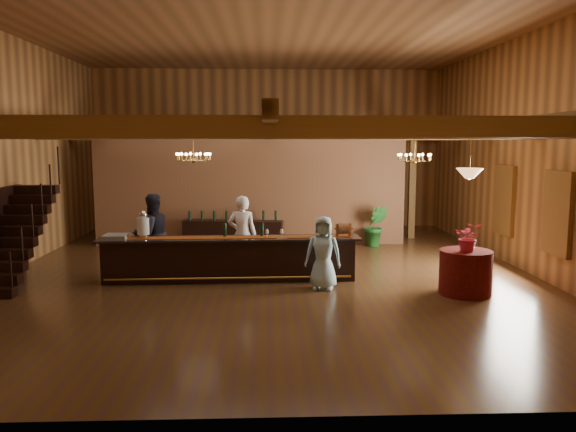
{
  "coord_description": "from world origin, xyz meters",
  "views": [
    {
      "loc": [
        -0.04,
        -12.81,
        3.0
      ],
      "look_at": [
        0.47,
        0.49,
        1.24
      ],
      "focal_mm": 35.0,
      "sensor_mm": 36.0,
      "label": 1
    }
  ],
  "objects_px": {
    "round_table": "(465,272)",
    "floor_plant": "(376,226)",
    "bartender": "(242,235)",
    "beverage_dispenser": "(143,225)",
    "guest": "(323,253)",
    "raffle_drum": "(344,229)",
    "chandelier_right": "(414,157)",
    "pendant_lamp": "(470,173)",
    "backbar_shelf": "(233,234)",
    "tasting_bar": "(230,259)",
    "chandelier_left": "(193,156)",
    "staff_second": "(152,234)"
  },
  "relations": [
    {
      "from": "backbar_shelf",
      "to": "floor_plant",
      "type": "bearing_deg",
      "value": 10.29
    },
    {
      "from": "pendant_lamp",
      "to": "beverage_dispenser",
      "type": "bearing_deg",
      "value": 168.73
    },
    {
      "from": "bartender",
      "to": "guest",
      "type": "bearing_deg",
      "value": 143.74
    },
    {
      "from": "staff_second",
      "to": "floor_plant",
      "type": "distance_m",
      "value": 6.6
    },
    {
      "from": "chandelier_right",
      "to": "chandelier_left",
      "type": "bearing_deg",
      "value": -178.94
    },
    {
      "from": "round_table",
      "to": "floor_plant",
      "type": "xyz_separation_m",
      "value": [
        -0.79,
        5.18,
        0.16
      ]
    },
    {
      "from": "chandelier_left",
      "to": "floor_plant",
      "type": "relative_size",
      "value": 0.67
    },
    {
      "from": "beverage_dispenser",
      "to": "chandelier_left",
      "type": "xyz_separation_m",
      "value": [
        0.95,
        1.24,
        1.44
      ]
    },
    {
      "from": "backbar_shelf",
      "to": "guest",
      "type": "relative_size",
      "value": 1.87
    },
    {
      "from": "chandelier_right",
      "to": "raffle_drum",
      "type": "bearing_deg",
      "value": -144.58
    },
    {
      "from": "raffle_drum",
      "to": "backbar_shelf",
      "type": "height_order",
      "value": "raffle_drum"
    },
    {
      "from": "backbar_shelf",
      "to": "chandelier_left",
      "type": "bearing_deg",
      "value": -98.06
    },
    {
      "from": "pendant_lamp",
      "to": "chandelier_right",
      "type": "bearing_deg",
      "value": 98.22
    },
    {
      "from": "chandelier_left",
      "to": "bartender",
      "type": "relative_size",
      "value": 0.44
    },
    {
      "from": "backbar_shelf",
      "to": "raffle_drum",
      "type": "bearing_deg",
      "value": -46.19
    },
    {
      "from": "tasting_bar",
      "to": "beverage_dispenser",
      "type": "distance_m",
      "value": 2.0
    },
    {
      "from": "round_table",
      "to": "floor_plant",
      "type": "bearing_deg",
      "value": 98.62
    },
    {
      "from": "backbar_shelf",
      "to": "bartender",
      "type": "xyz_separation_m",
      "value": [
        0.4,
        -3.11,
        0.5
      ]
    },
    {
      "from": "chandelier_left",
      "to": "guest",
      "type": "relative_size",
      "value": 0.53
    },
    {
      "from": "tasting_bar",
      "to": "chandelier_left",
      "type": "height_order",
      "value": "chandelier_left"
    },
    {
      "from": "raffle_drum",
      "to": "bartender",
      "type": "distance_m",
      "value": 2.34
    },
    {
      "from": "chandelier_right",
      "to": "pendant_lamp",
      "type": "relative_size",
      "value": 0.89
    },
    {
      "from": "floor_plant",
      "to": "raffle_drum",
      "type": "bearing_deg",
      "value": -110.83
    },
    {
      "from": "beverage_dispenser",
      "to": "chandelier_left",
      "type": "distance_m",
      "value": 2.12
    },
    {
      "from": "bartender",
      "to": "beverage_dispenser",
      "type": "bearing_deg",
      "value": 20.93
    },
    {
      "from": "pendant_lamp",
      "to": "backbar_shelf",
      "type": "bearing_deg",
      "value": 134.0
    },
    {
      "from": "floor_plant",
      "to": "pendant_lamp",
      "type": "bearing_deg",
      "value": -81.38
    },
    {
      "from": "backbar_shelf",
      "to": "tasting_bar",
      "type": "bearing_deg",
      "value": -79.08
    },
    {
      "from": "chandelier_left",
      "to": "bartender",
      "type": "xyz_separation_m",
      "value": [
        1.15,
        -0.6,
        -1.77
      ]
    },
    {
      "from": "tasting_bar",
      "to": "chandelier_right",
      "type": "xyz_separation_m",
      "value": [
        4.36,
        1.34,
        2.17
      ]
    },
    {
      "from": "tasting_bar",
      "to": "guest",
      "type": "distance_m",
      "value": 2.13
    },
    {
      "from": "backbar_shelf",
      "to": "chandelier_right",
      "type": "distance_m",
      "value": 5.58
    },
    {
      "from": "tasting_bar",
      "to": "raffle_drum",
      "type": "bearing_deg",
      "value": -1.01
    },
    {
      "from": "tasting_bar",
      "to": "bartender",
      "type": "xyz_separation_m",
      "value": [
        0.25,
        0.65,
        0.42
      ]
    },
    {
      "from": "raffle_drum",
      "to": "backbar_shelf",
      "type": "bearing_deg",
      "value": 125.17
    },
    {
      "from": "chandelier_right",
      "to": "guest",
      "type": "distance_m",
      "value": 3.73
    },
    {
      "from": "tasting_bar",
      "to": "beverage_dispenser",
      "type": "height_order",
      "value": "beverage_dispenser"
    },
    {
      "from": "floor_plant",
      "to": "tasting_bar",
      "type": "bearing_deg",
      "value": -135.61
    },
    {
      "from": "round_table",
      "to": "guest",
      "type": "bearing_deg",
      "value": 169.58
    },
    {
      "from": "raffle_drum",
      "to": "bartender",
      "type": "xyz_separation_m",
      "value": [
        -2.24,
        0.63,
        -0.22
      ]
    },
    {
      "from": "beverage_dispenser",
      "to": "chandelier_right",
      "type": "xyz_separation_m",
      "value": [
        6.21,
        1.34,
        1.41
      ]
    },
    {
      "from": "round_table",
      "to": "floor_plant",
      "type": "distance_m",
      "value": 5.24
    },
    {
      "from": "tasting_bar",
      "to": "raffle_drum",
      "type": "height_order",
      "value": "raffle_drum"
    },
    {
      "from": "beverage_dispenser",
      "to": "backbar_shelf",
      "type": "bearing_deg",
      "value": 65.58
    },
    {
      "from": "round_table",
      "to": "guest",
      "type": "xyz_separation_m",
      "value": [
        -2.78,
        0.51,
        0.31
      ]
    },
    {
      "from": "raffle_drum",
      "to": "staff_second",
      "type": "xyz_separation_m",
      "value": [
        -4.28,
        0.64,
        -0.2
      ]
    },
    {
      "from": "staff_second",
      "to": "raffle_drum",
      "type": "bearing_deg",
      "value": 132.1
    },
    {
      "from": "beverage_dispenser",
      "to": "staff_second",
      "type": "height_order",
      "value": "staff_second"
    },
    {
      "from": "backbar_shelf",
      "to": "chandelier_right",
      "type": "xyz_separation_m",
      "value": [
        4.51,
        -2.41,
        2.25
      ]
    },
    {
      "from": "pendant_lamp",
      "to": "round_table",
      "type": "bearing_deg",
      "value": 0.0
    }
  ]
}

